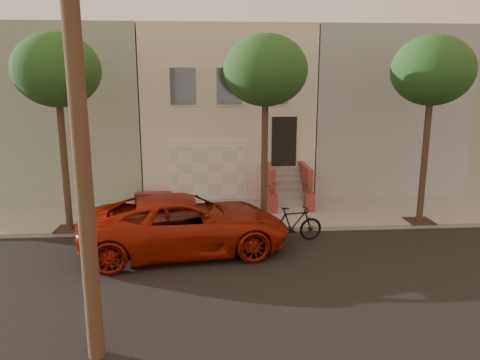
{
  "coord_description": "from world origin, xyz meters",
  "views": [
    {
      "loc": [
        -0.88,
        -10.96,
        5.05
      ],
      "look_at": [
        0.12,
        3.0,
        1.93
      ],
      "focal_mm": 34.17,
      "sensor_mm": 36.0,
      "label": 1
    }
  ],
  "objects": [
    {
      "name": "ground",
      "position": [
        0.0,
        0.0,
        0.0
      ],
      "size": [
        90.0,
        90.0,
        0.0
      ],
      "primitive_type": "plane",
      "color": "black",
      "rests_on": "ground"
    },
    {
      "name": "sidewalk",
      "position": [
        0.0,
        5.35,
        0.07
      ],
      "size": [
        40.0,
        3.7,
        0.15
      ],
      "primitive_type": "cube",
      "color": "#9A968C",
      "rests_on": "ground"
    },
    {
      "name": "house_row",
      "position": [
        0.0,
        11.19,
        3.64
      ],
      "size": [
        33.1,
        11.7,
        7.0
      ],
      "color": "#B8AC9D",
      "rests_on": "sidewalk"
    },
    {
      "name": "tree_left",
      "position": [
        -5.5,
        3.9,
        5.26
      ],
      "size": [
        2.7,
        2.57,
        6.3
      ],
      "color": "#2D2116",
      "rests_on": "sidewalk"
    },
    {
      "name": "tree_mid",
      "position": [
        1.0,
        3.9,
        5.26
      ],
      "size": [
        2.7,
        2.57,
        6.3
      ],
      "color": "#2D2116",
      "rests_on": "sidewalk"
    },
    {
      "name": "tree_right",
      "position": [
        6.5,
        3.9,
        5.26
      ],
      "size": [
        2.7,
        2.57,
        6.3
      ],
      "color": "#2D2116",
      "rests_on": "sidewalk"
    },
    {
      "name": "pickup_truck",
      "position": [
        -1.56,
        1.98,
        0.85
      ],
      "size": [
        6.43,
        3.65,
        1.69
      ],
      "primitive_type": "imported",
      "rotation": [
        0.0,
        0.0,
        1.71
      ],
      "color": "#9A1A09",
      "rests_on": "ground"
    },
    {
      "name": "motorcycle",
      "position": [
        1.78,
        2.57,
        0.57
      ],
      "size": [
        1.95,
        0.86,
        1.14
      ],
      "primitive_type": "imported",
      "rotation": [
        0.0,
        0.0,
        1.75
      ],
      "color": "black",
      "rests_on": "ground"
    }
  ]
}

